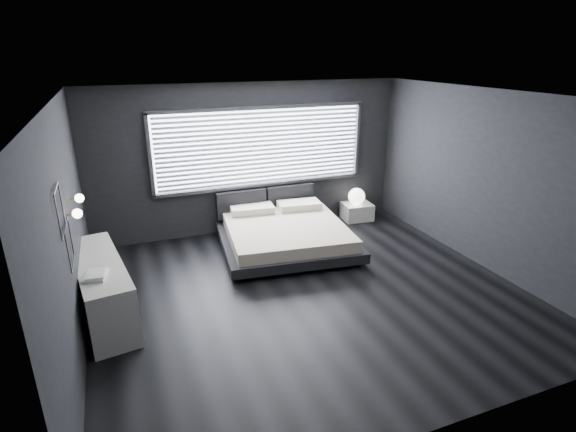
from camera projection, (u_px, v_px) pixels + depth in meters
name	position (u px, v px, depth m)	size (l,w,h in m)	color
room	(311.00, 202.00, 6.09)	(6.04, 6.00, 2.80)	black
window	(262.00, 147.00, 8.43)	(4.14, 0.09, 1.52)	white
headboard	(266.00, 200.00, 8.76)	(1.96, 0.16, 0.52)	black
sconce_near	(77.00, 214.00, 5.07)	(0.18, 0.11, 0.11)	silver
sconce_far	(79.00, 198.00, 5.60)	(0.18, 0.11, 0.11)	silver
wall_art_upper	(60.00, 210.00, 4.43)	(0.01, 0.48, 0.48)	#47474C
wall_art_lower	(69.00, 244.00, 4.81)	(0.01, 0.48, 0.48)	#47474C
bed	(286.00, 234.00, 7.96)	(2.49, 2.41, 0.58)	black
nightstand	(357.00, 211.00, 9.35)	(0.58, 0.49, 0.34)	beige
orb_lamp	(357.00, 196.00, 9.21)	(0.34, 0.34, 0.34)	white
dresser	(102.00, 288.00, 5.90)	(0.84, 2.03, 0.79)	beige
book_stack	(95.00, 275.00, 5.34)	(0.31, 0.37, 0.07)	silver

